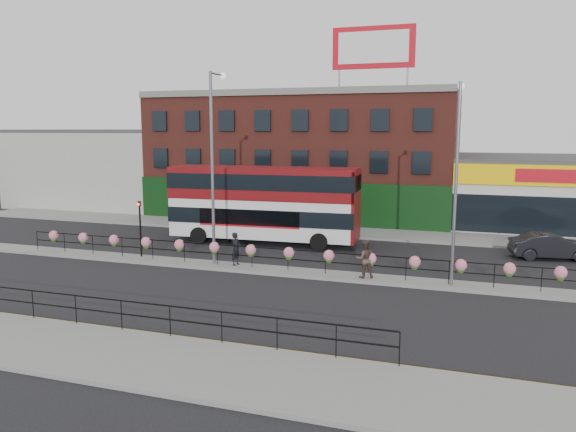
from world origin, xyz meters
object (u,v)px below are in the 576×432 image
(car, at_px, (552,246))
(lamp_column_west, at_px, (214,151))
(double_decker_bus, at_px, (264,197))
(pedestrian_a, at_px, (236,249))
(lamp_column_east, at_px, (457,166))
(pedestrian_b, at_px, (364,259))

(car, bearing_deg, lamp_column_west, 101.93)
(double_decker_bus, bearing_deg, pedestrian_a, -82.35)
(double_decker_bus, xyz_separation_m, car, (17.20, 0.97, -2.30))
(pedestrian_a, distance_m, lamp_column_west, 5.33)
(double_decker_bus, xyz_separation_m, lamp_column_east, (12.03, -6.78, 2.64))
(pedestrian_a, height_order, pedestrian_b, pedestrian_b)
(pedestrian_b, relative_size, lamp_column_east, 0.20)
(car, distance_m, pedestrian_b, 12.24)
(lamp_column_east, bearing_deg, car, 56.35)
(car, relative_size, lamp_column_east, 0.51)
(double_decker_bus, height_order, car, double_decker_bus)
(car, xyz_separation_m, pedestrian_b, (-9.29, -7.96, 0.35))
(double_decker_bus, distance_m, car, 17.38)
(lamp_column_west, relative_size, lamp_column_east, 1.09)
(double_decker_bus, bearing_deg, pedestrian_b, -41.48)
(car, distance_m, pedestrian_a, 17.98)
(double_decker_bus, height_order, lamp_column_west, lamp_column_west)
(car, relative_size, pedestrian_b, 2.52)
(double_decker_bus, relative_size, pedestrian_a, 7.01)
(pedestrian_a, distance_m, lamp_column_east, 12.08)
(car, height_order, lamp_column_west, lamp_column_west)
(pedestrian_b, bearing_deg, car, -164.64)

